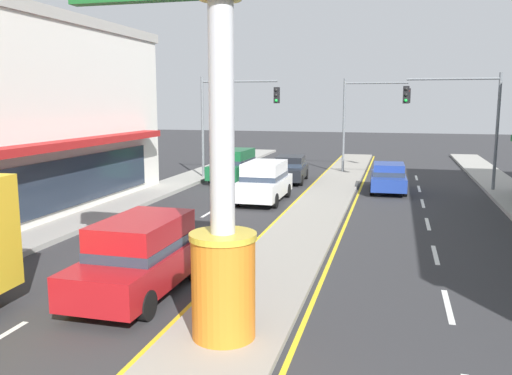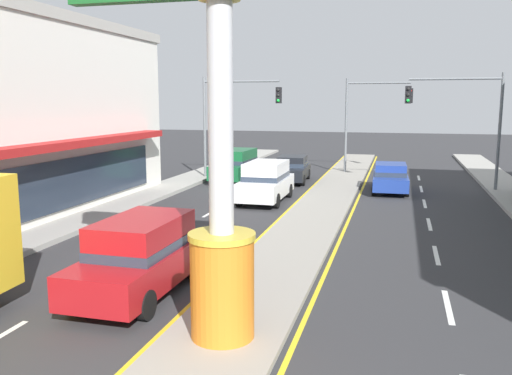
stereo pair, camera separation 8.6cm
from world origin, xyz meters
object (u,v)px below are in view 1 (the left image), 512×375
Objects in this scene: suv_far_left_oncoming at (264,181)px; sedan_kerb_right at (290,169)px; district_sign at (222,132)px; traffic_light_right_side at (462,111)px; suv_near_left_lane at (234,165)px; suv_mid_left_lane at (141,255)px; traffic_light_left_side at (230,110)px; sedan_far_right_lane at (388,177)px; traffic_light_median_far at (368,110)px.

suv_far_left_oncoming reaches higher than sedan_kerb_right.
district_sign is 21.39m from traffic_light_right_side.
suv_near_left_lane is 1.01× the size of suv_mid_left_lane.
traffic_light_left_side is 10.08m from sedan_far_right_lane.
sedan_kerb_right is at bearing 90.03° from suv_far_left_oncoming.
sedan_kerb_right is at bearing 10.10° from suv_near_left_lane.
traffic_light_left_side is 1.00× the size of traffic_light_median_far.
district_sign is at bearing -107.52° from traffic_light_right_side.
district_sign is 22.10m from suv_near_left_lane.
sedan_far_right_lane is 9.16m from suv_near_left_lane.
district_sign reaches higher than sedan_far_right_lane.
traffic_light_median_far is 1.41× the size of sedan_kerb_right.
sedan_far_right_lane is at bearing 81.59° from district_sign.
traffic_light_median_far is at bearing 87.09° from district_sign.
traffic_light_left_side is 12.90m from traffic_light_right_side.
sedan_kerb_right is (-0.00, 19.42, -0.20)m from suv_mid_left_lane.
suv_mid_left_lane is at bearing -89.99° from sedan_kerb_right.
sedan_far_right_lane is (-3.58, -1.07, -3.46)m from traffic_light_right_side.
traffic_light_left_side is (-6.44, 21.12, 0.06)m from district_sign.
district_sign is at bearing -73.04° from traffic_light_left_side.
traffic_light_median_far reaches higher than sedan_kerb_right.
sedan_far_right_lane is 7.17m from suv_far_left_oncoming.
traffic_light_median_far reaches higher than suv_mid_left_lane.
suv_far_left_oncoming is at bearing -142.86° from sedan_far_right_lane.
suv_mid_left_lane is at bearing -108.39° from sedan_far_right_lane.
district_sign reaches higher than suv_far_left_oncoming.
district_sign reaches higher than sedan_kerb_right.
suv_near_left_lane and suv_mid_left_lane have the same top height.
suv_near_left_lane reaches higher than sedan_far_right_lane.
traffic_light_left_side is 1.34× the size of suv_mid_left_lane.
suv_near_left_lane is 19.12m from suv_mid_left_lane.
suv_far_left_oncoming is at bearing -89.97° from sedan_kerb_right.
traffic_light_right_side reaches higher than sedan_far_right_lane.
traffic_light_left_side is at bearing -172.88° from sedan_kerb_right.
traffic_light_median_far is 1.33× the size of suv_near_left_lane.
district_sign reaches higher than traffic_light_median_far.
traffic_light_median_far is at bearing 33.69° from suv_near_left_lane.
suv_near_left_lane is (-12.59, 0.58, -3.26)m from traffic_light_right_side.
traffic_light_left_side is at bearing 176.80° from traffic_light_right_side.
traffic_light_right_side is (12.88, -0.72, 0.00)m from traffic_light_left_side.
suv_near_left_lane is at bearing -169.90° from sedan_kerb_right.
traffic_light_median_far is at bearing 80.06° from suv_mid_left_lane.
sedan_kerb_right is at bearing 90.01° from suv_mid_left_lane.
traffic_light_right_side is at bearing 30.13° from suv_far_left_oncoming.
district_sign is at bearing -79.22° from suv_far_left_oncoming.
district_sign is at bearing -92.91° from traffic_light_median_far.
suv_mid_left_lane is at bearing -99.94° from traffic_light_median_far.
suv_far_left_oncoming is 6.57m from sedan_kerb_right.
suv_far_left_oncoming is (-9.30, -5.40, -3.26)m from traffic_light_right_side.
suv_mid_left_lane is (3.30, -18.83, 0.00)m from suv_near_left_lane.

